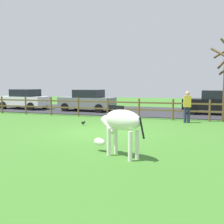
{
  "coord_description": "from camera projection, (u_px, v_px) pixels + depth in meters",
  "views": [
    {
      "loc": [
        4.09,
        -10.49,
        1.98
      ],
      "look_at": [
        0.41,
        0.61,
        0.81
      ],
      "focal_mm": 43.91,
      "sensor_mm": 36.0,
      "label": 1
    }
  ],
  "objects": [
    {
      "name": "ground_plane",
      "position": [
        98.0,
        132.0,
        11.38
      ],
      "size": [
        60.0,
        60.0,
        0.0
      ],
      "primitive_type": "plane",
      "color": "#3D7528"
    },
    {
      "name": "parking_asphalt",
      "position": [
        144.0,
        111.0,
        20.16
      ],
      "size": [
        28.0,
        7.4,
        0.05
      ],
      "primitive_type": "cube",
      "color": "#2D2D33",
      "rests_on": "ground_plane"
    },
    {
      "name": "paddock_fence",
      "position": [
        123.0,
        107.0,
        16.15
      ],
      "size": [
        21.38,
        0.11,
        1.18
      ],
      "color": "brown",
      "rests_on": "ground_plane"
    },
    {
      "name": "zebra",
      "position": [
        120.0,
        123.0,
        7.46
      ],
      "size": [
        1.78,
        1.12,
        1.41
      ],
      "color": "white",
      "rests_on": "ground_plane"
    },
    {
      "name": "crow_on_grass",
      "position": [
        83.0,
        123.0,
        13.36
      ],
      "size": [
        0.22,
        0.1,
        0.2
      ],
      "color": "black",
      "rests_on": "ground_plane"
    },
    {
      "name": "parked_car_grey",
      "position": [
        87.0,
        100.0,
        19.97
      ],
      "size": [
        4.1,
        2.09,
        1.56
      ],
      "color": "slate",
      "rests_on": "parking_asphalt"
    },
    {
      "name": "parked_car_white",
      "position": [
        24.0,
        99.0,
        21.72
      ],
      "size": [
        4.12,
        2.14,
        1.56
      ],
      "color": "white",
      "rests_on": "parking_asphalt"
    },
    {
      "name": "parked_car_black",
      "position": [
        216.0,
        102.0,
        17.75
      ],
      "size": [
        4.08,
        2.05,
        1.56
      ],
      "color": "black",
      "rests_on": "parking_asphalt"
    },
    {
      "name": "visitor_near_fence",
      "position": [
        187.0,
        105.0,
        14.14
      ],
      "size": [
        0.4,
        0.3,
        1.64
      ],
      "color": "#232847",
      "rests_on": "ground_plane"
    }
  ]
}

